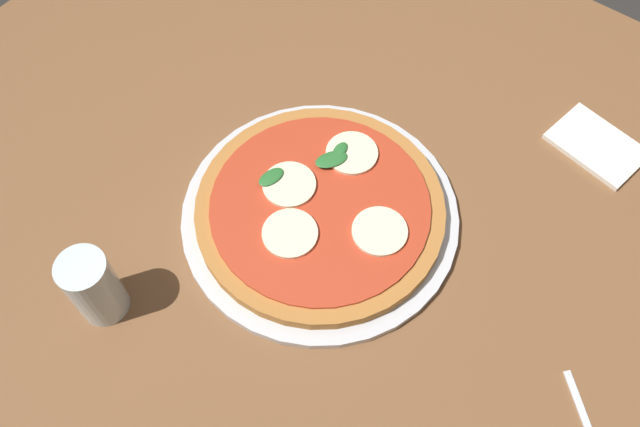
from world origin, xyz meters
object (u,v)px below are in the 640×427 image
(dining_table, at_px, (395,262))
(napkin, at_px, (597,145))
(glass_cup, at_px, (94,287))
(pizza, at_px, (320,208))
(serving_tray, at_px, (320,215))

(dining_table, xyz_separation_m, napkin, (-0.14, -0.30, 0.09))
(glass_cup, bearing_deg, pizza, -116.93)
(pizza, distance_m, napkin, 0.42)
(dining_table, xyz_separation_m, pizza, (0.10, 0.04, 0.11))
(napkin, bearing_deg, glass_cup, 57.81)
(pizza, xyz_separation_m, glass_cup, (0.14, 0.27, 0.03))
(serving_tray, relative_size, pizza, 1.12)
(serving_tray, bearing_deg, pizza, -91.67)
(serving_tray, bearing_deg, glass_cup, 63.02)
(napkin, xyz_separation_m, glass_cup, (0.39, 0.61, 0.05))
(serving_tray, xyz_separation_m, glass_cup, (0.14, 0.27, 0.05))
(glass_cup, bearing_deg, dining_table, -127.53)
(dining_table, distance_m, pizza, 0.15)
(serving_tray, height_order, pizza, pizza)
(dining_table, bearing_deg, glass_cup, 52.47)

